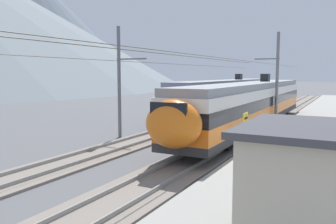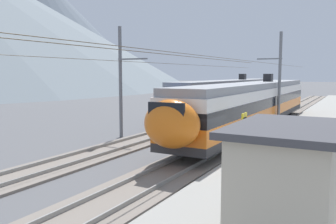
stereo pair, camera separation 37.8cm
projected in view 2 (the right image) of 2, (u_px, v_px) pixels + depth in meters
ground_plane at (206, 167)px, 17.01m from camera, size 400.00×400.00×0.00m
platform_slab at (323, 179)px, 14.45m from camera, size 120.00×8.71×0.34m
track_near at (188, 163)px, 17.48m from camera, size 120.00×3.00×0.28m
track_far at (104, 151)px, 20.10m from camera, size 120.00×3.00×0.28m
train_near_platform at (254, 103)px, 27.69m from camera, size 29.01×3.02×4.27m
train_far_track at (230, 95)px, 38.95m from camera, size 28.65×2.86×4.27m
catenary_mast_mid at (278, 79)px, 27.85m from camera, size 49.05×2.00×7.87m
catenary_mast_far_side at (122, 80)px, 24.52m from camera, size 49.05×2.41×7.85m
platform_sign at (244, 126)px, 16.36m from camera, size 0.70×0.08×2.37m
passenger_walking at (235, 196)px, 9.25m from camera, size 0.53×0.22×1.69m
handbag_beside_passenger at (232, 215)px, 9.96m from camera, size 0.32×0.18×0.43m
potted_plant_platform_edge at (275, 149)px, 17.61m from camera, size 0.52×0.52×0.74m
potted_plant_by_shelter at (251, 158)px, 15.52m from camera, size 0.55×0.55×0.83m
platform_shelter at (287, 186)px, 8.28m from camera, size 3.81×2.46×3.01m
mountain_right_ridge at (35, 24)px, 243.54m from camera, size 156.13×156.13×78.82m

